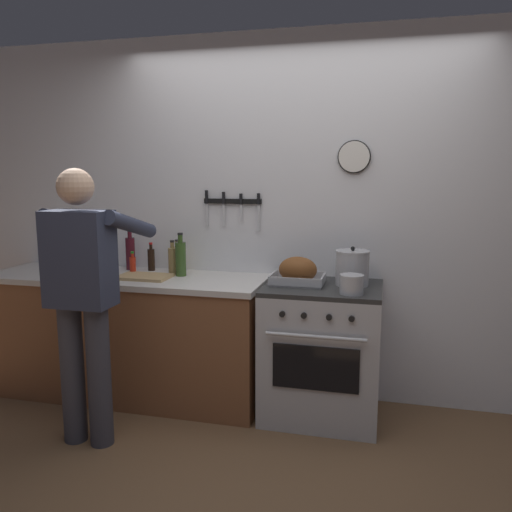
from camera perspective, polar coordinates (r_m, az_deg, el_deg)
The scene contains 15 objects.
ground_plane at distance 2.91m, azimuth -0.28°, elevation -24.99°, with size 8.00×8.00×0.00m, color brown.
wall_back at distance 3.74m, azimuth 4.83°, elevation 4.08°, with size 6.00×0.13×2.60m.
counter_block at distance 3.96m, azimuth -13.85°, elevation -8.45°, with size 2.03×0.65×0.90m.
stove at distance 3.55m, azimuth 7.25°, elevation -10.38°, with size 0.76×0.67×0.90m.
person_cook at distance 3.22m, azimuth -18.53°, elevation -3.53°, with size 0.51×0.63×1.66m.
roasting_pan at distance 3.43m, azimuth 4.63°, elevation -1.74°, with size 0.35×0.26×0.18m.
stock_pot at distance 3.45m, azimuth 10.57°, elevation -1.30°, with size 0.22×0.22×0.26m.
saucepan at distance 3.21m, azimuth 10.50°, elevation -3.09°, with size 0.15×0.15×0.12m.
cutting_board at distance 3.71m, azimuth -12.21°, elevation -2.25°, with size 0.36×0.24×0.02m, color tan.
bottle_wine_red at distance 4.04m, azimuth -13.69°, elevation 0.37°, with size 0.07×0.07×0.31m.
bottle_cooking_oil at distance 3.89m, azimuth -8.68°, elevation -0.26°, with size 0.07×0.07×0.24m.
bottle_soy_sauce at distance 3.97m, azimuth -11.48°, elevation -0.32°, with size 0.05×0.05×0.21m.
bottle_vinegar at distance 3.79m, azimuth -9.19°, elevation -0.46°, with size 0.06×0.06×0.25m.
bottle_olive_oil at distance 3.72m, azimuth -8.31°, elevation -0.21°, with size 0.08×0.08×0.31m.
bottle_hot_sauce at distance 3.87m, azimuth -13.44°, elevation -0.94°, with size 0.05×0.05×0.17m.
Camera 1 is at (0.60, -2.33, 1.64)m, focal length 36.26 mm.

